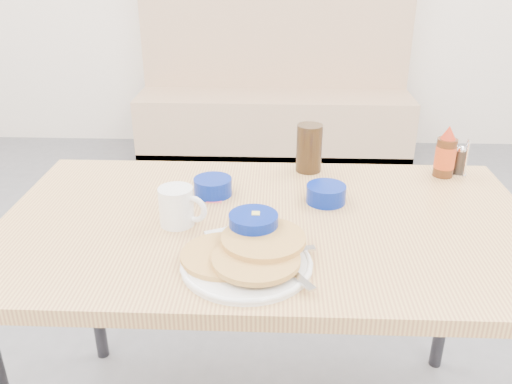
{
  "coord_description": "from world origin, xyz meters",
  "views": [
    {
      "loc": [
        0.02,
        -1.0,
        1.42
      ],
      "look_at": [
        -0.03,
        0.29,
        0.82
      ],
      "focal_mm": 38.0,
      "sensor_mm": 36.0,
      "label": 1
    }
  ],
  "objects_px": {
    "grits_setting": "(254,231)",
    "condiment_caddy": "(452,161)",
    "booth_bench": "(274,105)",
    "syrup_bottle": "(445,155)",
    "pancake_plate": "(247,257)",
    "amber_tumbler": "(309,148)",
    "dining_table": "(267,240)",
    "butter_bowl": "(326,194)",
    "coffee_mug": "(178,206)",
    "creamer_bowl": "(213,187)"
  },
  "relations": [
    {
      "from": "grits_setting",
      "to": "condiment_caddy",
      "type": "height_order",
      "value": "condiment_caddy"
    },
    {
      "from": "booth_bench",
      "to": "grits_setting",
      "type": "height_order",
      "value": "booth_bench"
    },
    {
      "from": "grits_setting",
      "to": "syrup_bottle",
      "type": "distance_m",
      "value": 0.72
    },
    {
      "from": "pancake_plate",
      "to": "condiment_caddy",
      "type": "distance_m",
      "value": 0.83
    },
    {
      "from": "booth_bench",
      "to": "amber_tumbler",
      "type": "relative_size",
      "value": 12.64
    },
    {
      "from": "dining_table",
      "to": "butter_bowl",
      "type": "relative_size",
      "value": 12.74
    },
    {
      "from": "pancake_plate",
      "to": "amber_tumbler",
      "type": "bearing_deg",
      "value": 73.83
    },
    {
      "from": "coffee_mug",
      "to": "creamer_bowl",
      "type": "relative_size",
      "value": 1.17
    },
    {
      "from": "amber_tumbler",
      "to": "booth_bench",
      "type": "bearing_deg",
      "value": 93.21
    },
    {
      "from": "butter_bowl",
      "to": "amber_tumbler",
      "type": "bearing_deg",
      "value": 99.53
    },
    {
      "from": "pancake_plate",
      "to": "syrup_bottle",
      "type": "height_order",
      "value": "syrup_bottle"
    },
    {
      "from": "creamer_bowl",
      "to": "syrup_bottle",
      "type": "relative_size",
      "value": 0.67
    },
    {
      "from": "booth_bench",
      "to": "dining_table",
      "type": "distance_m",
      "value": 2.56
    },
    {
      "from": "grits_setting",
      "to": "syrup_bottle",
      "type": "bearing_deg",
      "value": 37.81
    },
    {
      "from": "grits_setting",
      "to": "butter_bowl",
      "type": "xyz_separation_m",
      "value": [
        0.19,
        0.24,
        -0.01
      ]
    },
    {
      "from": "booth_bench",
      "to": "dining_table",
      "type": "xyz_separation_m",
      "value": [
        0.0,
        -2.53,
        0.35
      ]
    },
    {
      "from": "grits_setting",
      "to": "amber_tumbler",
      "type": "xyz_separation_m",
      "value": [
        0.15,
        0.47,
        0.04
      ]
    },
    {
      "from": "booth_bench",
      "to": "butter_bowl",
      "type": "distance_m",
      "value": 2.46
    },
    {
      "from": "butter_bowl",
      "to": "dining_table",
      "type": "bearing_deg",
      "value": -144.79
    },
    {
      "from": "creamer_bowl",
      "to": "syrup_bottle",
      "type": "distance_m",
      "value": 0.72
    },
    {
      "from": "dining_table",
      "to": "pancake_plate",
      "type": "distance_m",
      "value": 0.24
    },
    {
      "from": "creamer_bowl",
      "to": "syrup_bottle",
      "type": "height_order",
      "value": "syrup_bottle"
    },
    {
      "from": "butter_bowl",
      "to": "amber_tumbler",
      "type": "xyz_separation_m",
      "value": [
        -0.04,
        0.23,
        0.05
      ]
    },
    {
      "from": "coffee_mug",
      "to": "dining_table",
      "type": "bearing_deg",
      "value": 8.15
    },
    {
      "from": "pancake_plate",
      "to": "grits_setting",
      "type": "xyz_separation_m",
      "value": [
        0.01,
        0.1,
        0.01
      ]
    },
    {
      "from": "butter_bowl",
      "to": "pancake_plate",
      "type": "bearing_deg",
      "value": -120.94
    },
    {
      "from": "syrup_bottle",
      "to": "grits_setting",
      "type": "bearing_deg",
      "value": -142.19
    },
    {
      "from": "dining_table",
      "to": "butter_bowl",
      "type": "height_order",
      "value": "butter_bowl"
    },
    {
      "from": "grits_setting",
      "to": "syrup_bottle",
      "type": "xyz_separation_m",
      "value": [
        0.57,
        0.44,
        0.04
      ]
    },
    {
      "from": "grits_setting",
      "to": "amber_tumbler",
      "type": "bearing_deg",
      "value": 71.86
    },
    {
      "from": "grits_setting",
      "to": "creamer_bowl",
      "type": "bearing_deg",
      "value": 115.09
    },
    {
      "from": "booth_bench",
      "to": "creamer_bowl",
      "type": "distance_m",
      "value": 2.43
    },
    {
      "from": "coffee_mug",
      "to": "grits_setting",
      "type": "xyz_separation_m",
      "value": [
        0.2,
        -0.09,
        -0.02
      ]
    },
    {
      "from": "syrup_bottle",
      "to": "creamer_bowl",
      "type": "bearing_deg",
      "value": -166.73
    },
    {
      "from": "condiment_caddy",
      "to": "coffee_mug",
      "type": "bearing_deg",
      "value": -139.72
    },
    {
      "from": "dining_table",
      "to": "creamer_bowl",
      "type": "xyz_separation_m",
      "value": [
        -0.16,
        0.15,
        0.09
      ]
    },
    {
      "from": "pancake_plate",
      "to": "booth_bench",
      "type": "bearing_deg",
      "value": 89.18
    },
    {
      "from": "coffee_mug",
      "to": "butter_bowl",
      "type": "height_order",
      "value": "coffee_mug"
    },
    {
      "from": "pancake_plate",
      "to": "creamer_bowl",
      "type": "bearing_deg",
      "value": 107.79
    },
    {
      "from": "amber_tumbler",
      "to": "syrup_bottle",
      "type": "relative_size",
      "value": 0.93
    },
    {
      "from": "syrup_bottle",
      "to": "condiment_caddy",
      "type": "bearing_deg",
      "value": 38.04
    },
    {
      "from": "creamer_bowl",
      "to": "grits_setting",
      "type": "bearing_deg",
      "value": -64.91
    },
    {
      "from": "booth_bench",
      "to": "coffee_mug",
      "type": "relative_size",
      "value": 14.87
    },
    {
      "from": "booth_bench",
      "to": "pancake_plate",
      "type": "distance_m",
      "value": 2.79
    },
    {
      "from": "grits_setting",
      "to": "condiment_caddy",
      "type": "distance_m",
      "value": 0.76
    },
    {
      "from": "butter_bowl",
      "to": "condiment_caddy",
      "type": "relative_size",
      "value": 1.02
    },
    {
      "from": "grits_setting",
      "to": "condiment_caddy",
      "type": "xyz_separation_m",
      "value": [
        0.6,
        0.47,
        0.0
      ]
    },
    {
      "from": "dining_table",
      "to": "butter_bowl",
      "type": "bearing_deg",
      "value": 35.21
    },
    {
      "from": "booth_bench",
      "to": "syrup_bottle",
      "type": "bearing_deg",
      "value": -76.4
    },
    {
      "from": "grits_setting",
      "to": "pancake_plate",
      "type": "bearing_deg",
      "value": -96.02
    }
  ]
}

